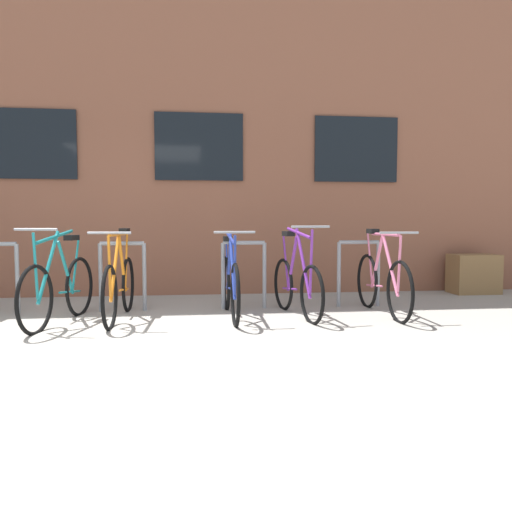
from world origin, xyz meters
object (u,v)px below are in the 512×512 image
at_px(bicycle_pink, 382,282).
at_px(planter_box, 474,274).
at_px(bicycle_orange, 120,285).
at_px(bicycle_purple, 296,284).
at_px(bicycle_teal, 59,288).
at_px(bicycle_blue, 230,284).

xyz_separation_m(bicycle_pink, planter_box, (2.04, 1.52, -0.09)).
distance_m(bicycle_pink, bicycle_orange, 3.06).
bearing_deg(planter_box, bicycle_purple, -153.97).
height_order(bicycle_teal, bicycle_purple, bicycle_purple).
height_order(bicycle_pink, planter_box, bicycle_pink).
xyz_separation_m(bicycle_purple, planter_box, (3.08, 1.50, -0.07)).
bearing_deg(planter_box, bicycle_blue, -159.08).
distance_m(bicycle_teal, bicycle_orange, 0.64).
distance_m(bicycle_pink, bicycle_purple, 1.04).
height_order(bicycle_pink, bicycle_blue, bicycle_pink).
height_order(bicycle_teal, bicycle_blue, bicycle_teal).
bearing_deg(bicycle_purple, bicycle_teal, -177.05).
bearing_deg(bicycle_purple, bicycle_pink, -0.86).
bearing_deg(bicycle_orange, bicycle_pink, -0.99).
distance_m(bicycle_blue, bicycle_orange, 1.26).
bearing_deg(bicycle_blue, bicycle_orange, 179.71).
bearing_deg(bicycle_teal, bicycle_pink, 1.88).
distance_m(bicycle_teal, bicycle_pink, 3.68).
xyz_separation_m(bicycle_pink, bicycle_blue, (-1.81, 0.05, -0.01)).
bearing_deg(bicycle_teal, planter_box, 16.00).
xyz_separation_m(bicycle_teal, bicycle_orange, (0.61, 0.17, -0.00)).
xyz_separation_m(bicycle_teal, planter_box, (5.72, 1.64, -0.08)).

